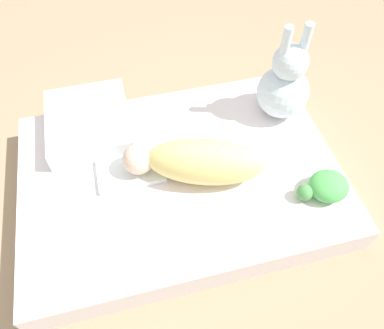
{
  "coord_description": "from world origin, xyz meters",
  "views": [
    {
      "loc": [
        0.15,
        0.77,
        1.21
      ],
      "look_at": [
        -0.04,
        0.02,
        0.17
      ],
      "focal_mm": 35.0,
      "sensor_mm": 36.0,
      "label": 1
    }
  ],
  "objects_px": {
    "pillow": "(89,122)",
    "turtle_plush": "(326,187)",
    "bunny_plush": "(284,85)",
    "swaddled_baby": "(198,162)"
  },
  "relations": [
    {
      "from": "bunny_plush",
      "to": "turtle_plush",
      "type": "relative_size",
      "value": 2.16
    },
    {
      "from": "swaddled_baby",
      "to": "turtle_plush",
      "type": "bearing_deg",
      "value": 174.82
    },
    {
      "from": "pillow",
      "to": "turtle_plush",
      "type": "xyz_separation_m",
      "value": [
        -0.74,
        0.49,
        -0.0
      ]
    },
    {
      "from": "pillow",
      "to": "bunny_plush",
      "type": "height_order",
      "value": "bunny_plush"
    },
    {
      "from": "swaddled_baby",
      "to": "pillow",
      "type": "relative_size",
      "value": 1.39
    },
    {
      "from": "swaddled_baby",
      "to": "bunny_plush",
      "type": "bearing_deg",
      "value": -131.32
    },
    {
      "from": "pillow",
      "to": "bunny_plush",
      "type": "relative_size",
      "value": 0.89
    },
    {
      "from": "pillow",
      "to": "bunny_plush",
      "type": "bearing_deg",
      "value": 173.67
    },
    {
      "from": "bunny_plush",
      "to": "turtle_plush",
      "type": "xyz_separation_m",
      "value": [
        0.0,
        0.41,
        -0.1
      ]
    },
    {
      "from": "turtle_plush",
      "to": "pillow",
      "type": "bearing_deg",
      "value": -33.32
    }
  ]
}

